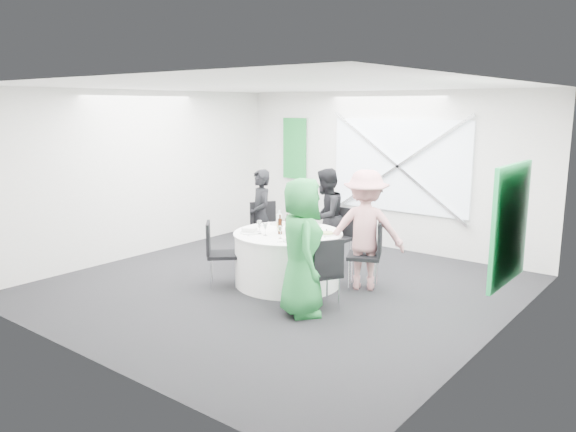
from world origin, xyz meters
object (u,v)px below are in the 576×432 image
Objects in this scene: chair_front_left at (217,249)px; chair_back_right at (371,250)px; person_man_back_left at (261,216)px; banquet_table at (288,258)px; chair_back_left at (265,228)px; green_water_bottle at (300,224)px; chair_front_right at (324,268)px; clear_water_bottle at (279,223)px; person_man_back at (325,217)px; person_woman_green at (302,247)px; person_woman_pink at (365,230)px; chair_back at (339,232)px.

chair_back_right is at bearing -99.57° from chair_front_left.
banquet_table is at bearing 0.00° from person_man_back_left.
green_water_bottle is (1.09, -0.51, 0.29)m from chair_back_left.
banquet_table is 1.56× the size of chair_back_left.
chair_front_right is 1.34m from clear_water_bottle.
person_man_back is at bearing 91.28° from clear_water_bottle.
person_man_back is at bearing -116.92° from chair_front_right.
chair_front_right is 0.43m from person_woman_green.
green_water_bottle is at bearing 7.30° from person_man_back_left.
person_man_back_left is 0.98× the size of person_man_back.
person_woman_pink is 0.92m from green_water_bottle.
chair_back_right is 0.63× the size of person_man_back.
person_man_back_left is at bearing 149.30° from banquet_table.
chair_back_right is (1.07, 0.50, 0.20)m from banquet_table.
chair_back is 3.10× the size of green_water_bottle.
person_woman_green is (-0.19, -1.34, 0.27)m from chair_back_right.
person_woman_green is 5.49× the size of clear_water_bottle.
green_water_bottle is 0.31m from clear_water_bottle.
chair_front_left is 3.06× the size of green_water_bottle.
chair_back is 2.10m from chair_front_left.
person_man_back_left reaches higher than banquet_table.
chair_back_right is (1.00, -0.74, 0.03)m from chair_back.
chair_front_right is (1.98, -1.18, -0.04)m from chair_back_left.
banquet_table is 1.02× the size of person_man_back_left.
banquet_table is 1.03m from chair_front_left.
person_man_back is 1.34m from person_woman_pink.
person_man_back is at bearing -20.38° from chair_back_left.
chair_front_right is 1.12m from person_woman_pink.
person_woman_pink is at bearing -97.76° from chair_front_left.
chair_back is 1.17m from green_water_bottle.
chair_front_left is at bearing -136.85° from banquet_table.
clear_water_bottle is at bearing -3.03° from person_woman_pink.
person_man_back is 5.15× the size of green_water_bottle.
chair_back_right reaches higher than chair_front_left.
chair_back_left is 3.30× the size of green_water_bottle.
person_woman_pink is at bearing -147.98° from chair_front_right.
person_man_back is at bearing 106.02° from green_water_bottle.
clear_water_bottle reaches higher than green_water_bottle.
person_woman_green is (0.80, -2.08, 0.30)m from chair_back.
person_man_back_left is 2.04m from person_woman_pink.
person_man_back_left is at bearing 144.96° from clear_water_bottle.
banquet_table is 1.20m from chair_back_right.
person_man_back_left reaches higher than chair_front_left.
chair_back is 0.60× the size of person_man_back.
clear_water_bottle is at bearing -83.73° from chair_front_left.
person_man_back_left is at bearing -29.25° from chair_front_left.
person_man_back is (0.89, 0.57, 0.01)m from person_man_back_left.
person_woman_pink is at bearing 28.16° from banquet_table.
chair_back_left is 0.59× the size of person_woman_green.
chair_back_left is 3.24× the size of clear_water_bottle.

